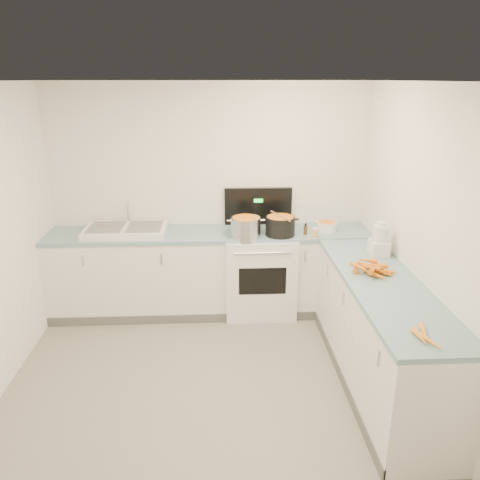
{
  "coord_description": "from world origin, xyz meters",
  "views": [
    {
      "loc": [
        0.09,
        -3.13,
        2.52
      ],
      "look_at": [
        0.3,
        1.1,
        1.05
      ],
      "focal_mm": 35.0,
      "sensor_mm": 36.0,
      "label": 1
    }
  ],
  "objects_px": {
    "steel_pot": "(246,228)",
    "extract_bottle": "(305,230)",
    "spice_jar": "(315,234)",
    "mixing_bowl": "(326,227)",
    "stove": "(260,271)",
    "sink": "(126,230)",
    "black_pot": "(280,227)",
    "food_processor": "(380,241)"
  },
  "relations": [
    {
      "from": "steel_pot",
      "to": "extract_bottle",
      "type": "relative_size",
      "value": 3.18
    },
    {
      "from": "steel_pot",
      "to": "spice_jar",
      "type": "height_order",
      "value": "steel_pot"
    },
    {
      "from": "mixing_bowl",
      "to": "stove",
      "type": "bearing_deg",
      "value": 178.37
    },
    {
      "from": "sink",
      "to": "steel_pot",
      "type": "distance_m",
      "value": 1.3
    },
    {
      "from": "steel_pot",
      "to": "stove",
      "type": "bearing_deg",
      "value": 44.64
    },
    {
      "from": "sink",
      "to": "black_pot",
      "type": "distance_m",
      "value": 1.66
    },
    {
      "from": "stove",
      "to": "extract_bottle",
      "type": "height_order",
      "value": "stove"
    },
    {
      "from": "steel_pot",
      "to": "extract_bottle",
      "type": "bearing_deg",
      "value": 4.54
    },
    {
      "from": "sink",
      "to": "steel_pot",
      "type": "bearing_deg",
      "value": -8.01
    },
    {
      "from": "sink",
      "to": "food_processor",
      "type": "relative_size",
      "value": 2.66
    },
    {
      "from": "extract_bottle",
      "to": "spice_jar",
      "type": "relative_size",
      "value": 1.02
    },
    {
      "from": "spice_jar",
      "to": "mixing_bowl",
      "type": "bearing_deg",
      "value": 52.46
    },
    {
      "from": "extract_bottle",
      "to": "sink",
      "type": "bearing_deg",
      "value": 176.15
    },
    {
      "from": "food_processor",
      "to": "extract_bottle",
      "type": "bearing_deg",
      "value": 131.56
    },
    {
      "from": "mixing_bowl",
      "to": "extract_bottle",
      "type": "height_order",
      "value": "mixing_bowl"
    },
    {
      "from": "food_processor",
      "to": "stove",
      "type": "bearing_deg",
      "value": 143.98
    },
    {
      "from": "spice_jar",
      "to": "steel_pot",
      "type": "bearing_deg",
      "value": 173.69
    },
    {
      "from": "food_processor",
      "to": "spice_jar",
      "type": "bearing_deg",
      "value": 134.03
    },
    {
      "from": "extract_bottle",
      "to": "spice_jar",
      "type": "xyz_separation_m",
      "value": [
        0.07,
        -0.13,
        -0.0
      ]
    },
    {
      "from": "stove",
      "to": "steel_pot",
      "type": "distance_m",
      "value": 0.61
    },
    {
      "from": "steel_pot",
      "to": "mixing_bowl",
      "type": "distance_m",
      "value": 0.9
    },
    {
      "from": "sink",
      "to": "steel_pot",
      "type": "height_order",
      "value": "sink"
    },
    {
      "from": "spice_jar",
      "to": "food_processor",
      "type": "bearing_deg",
      "value": -45.97
    },
    {
      "from": "sink",
      "to": "black_pot",
      "type": "xyz_separation_m",
      "value": [
        1.65,
        -0.14,
        0.05
      ]
    },
    {
      "from": "mixing_bowl",
      "to": "extract_bottle",
      "type": "bearing_deg",
      "value": -159.15
    },
    {
      "from": "extract_bottle",
      "to": "food_processor",
      "type": "distance_m",
      "value": 0.87
    },
    {
      "from": "sink",
      "to": "mixing_bowl",
      "type": "distance_m",
      "value": 2.17
    },
    {
      "from": "extract_bottle",
      "to": "spice_jar",
      "type": "height_order",
      "value": "extract_bottle"
    },
    {
      "from": "steel_pot",
      "to": "food_processor",
      "type": "relative_size",
      "value": 0.96
    },
    {
      "from": "sink",
      "to": "mixing_bowl",
      "type": "height_order",
      "value": "sink"
    },
    {
      "from": "stove",
      "to": "sink",
      "type": "height_order",
      "value": "stove"
    },
    {
      "from": "black_pot",
      "to": "food_processor",
      "type": "bearing_deg",
      "value": -36.7
    },
    {
      "from": "steel_pot",
      "to": "spice_jar",
      "type": "bearing_deg",
      "value": -6.31
    },
    {
      "from": "mixing_bowl",
      "to": "sink",
      "type": "bearing_deg",
      "value": 179.05
    },
    {
      "from": "black_pot",
      "to": "steel_pot",
      "type": "bearing_deg",
      "value": -174.37
    },
    {
      "from": "stove",
      "to": "extract_bottle",
      "type": "relative_size",
      "value": 13.83
    },
    {
      "from": "steel_pot",
      "to": "black_pot",
      "type": "distance_m",
      "value": 0.37
    },
    {
      "from": "stove",
      "to": "black_pot",
      "type": "xyz_separation_m",
      "value": [
        0.2,
        -0.13,
        0.56
      ]
    },
    {
      "from": "mixing_bowl",
      "to": "food_processor",
      "type": "relative_size",
      "value": 0.69
    },
    {
      "from": "black_pot",
      "to": "spice_jar",
      "type": "distance_m",
      "value": 0.37
    },
    {
      "from": "mixing_bowl",
      "to": "steel_pot",
      "type": "bearing_deg",
      "value": -170.75
    },
    {
      "from": "stove",
      "to": "extract_bottle",
      "type": "bearing_deg",
      "value": -13.51
    }
  ]
}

